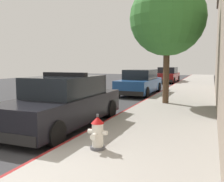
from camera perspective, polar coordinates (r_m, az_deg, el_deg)
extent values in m
cube|color=#353538|center=(14.90, -8.20, -1.64)|extent=(34.31, 60.00, 0.20)
cube|color=#9E9991|center=(12.96, 15.40, -2.25)|extent=(3.25, 60.00, 0.14)
cube|color=maroon|center=(13.25, 8.22, -1.90)|extent=(0.08, 60.00, 0.14)
cube|color=black|center=(9.20, 23.92, 14.89)|extent=(0.06, 1.30, 1.10)
cube|color=black|center=(16.17, 23.12, 11.01)|extent=(0.06, 1.30, 1.10)
cube|color=black|center=(7.84, -10.98, -3.88)|extent=(1.84, 4.80, 0.76)
cube|color=black|center=(7.88, -10.50, 1.17)|extent=(1.64, 2.50, 0.60)
cube|color=black|center=(6.12, -23.08, -9.68)|extent=(1.76, 0.16, 0.24)
cube|color=black|center=(9.90, -3.56, -3.17)|extent=(1.76, 0.16, 0.24)
cylinder|color=black|center=(9.75, -9.77, -3.40)|extent=(0.22, 0.64, 0.64)
cylinder|color=black|center=(8.98, -0.36, -4.15)|extent=(0.22, 0.64, 0.64)
cylinder|color=black|center=(6.06, -12.86, -9.50)|extent=(0.22, 0.64, 0.64)
cube|color=black|center=(7.81, -10.75, 3.77)|extent=(1.48, 0.20, 0.12)
cube|color=red|center=(8.00, -12.86, 3.78)|extent=(0.44, 0.18, 0.11)
cube|color=#1E33E0|center=(7.63, -8.53, 3.75)|extent=(0.44, 0.18, 0.11)
cube|color=navy|center=(15.89, 6.37, 1.36)|extent=(1.84, 4.80, 0.76)
cube|color=black|center=(15.99, 6.54, 3.83)|extent=(1.64, 2.50, 0.60)
cube|color=black|center=(13.69, 3.71, -0.51)|extent=(1.76, 0.16, 0.24)
cube|color=black|center=(18.17, 8.35, 1.13)|extent=(1.76, 0.16, 0.24)
cylinder|color=black|center=(17.78, 5.17, 1.06)|extent=(0.22, 0.64, 0.64)
cylinder|color=black|center=(17.36, 10.61, 0.85)|extent=(0.22, 0.64, 0.64)
cylinder|color=black|center=(14.58, 1.29, -0.08)|extent=(0.22, 0.64, 0.64)
cylinder|color=black|center=(14.06, 7.86, -0.38)|extent=(0.22, 0.64, 0.64)
cube|color=maroon|center=(26.09, 12.59, 3.19)|extent=(1.84, 4.80, 0.76)
cube|color=black|center=(26.21, 12.68, 4.69)|extent=(1.64, 2.50, 0.60)
cube|color=black|center=(23.80, 11.65, 2.30)|extent=(1.76, 0.16, 0.24)
cube|color=black|center=(28.41, 13.35, 2.90)|extent=(1.76, 0.16, 0.24)
cylinder|color=black|center=(27.92, 11.41, 2.89)|extent=(0.22, 0.64, 0.64)
cylinder|color=black|center=(27.66, 14.92, 2.77)|extent=(0.22, 0.64, 0.64)
cylinder|color=black|center=(24.59, 9.94, 2.46)|extent=(0.22, 0.64, 0.64)
cylinder|color=black|center=(24.29, 13.92, 2.32)|extent=(0.22, 0.64, 0.64)
cylinder|color=#4C4C51|center=(5.47, -3.29, -12.79)|extent=(0.32, 0.32, 0.06)
cylinder|color=silver|center=(5.38, -3.31, -9.97)|extent=(0.24, 0.24, 0.50)
cone|color=red|center=(5.30, -3.33, -6.65)|extent=(0.28, 0.28, 0.14)
cylinder|color=#4C4C51|center=(5.28, -3.33, -5.59)|extent=(0.05, 0.05, 0.06)
cylinder|color=silver|center=(5.44, -4.95, -9.15)|extent=(0.10, 0.10, 0.10)
cylinder|color=silver|center=(5.30, -1.62, -9.55)|extent=(0.10, 0.10, 0.10)
cylinder|color=silver|center=(5.22, -4.16, -10.37)|extent=(0.13, 0.12, 0.13)
cylinder|color=brown|center=(11.65, 12.27, 3.79)|extent=(0.28, 0.28, 2.65)
sphere|color=#387A33|center=(11.81, 12.56, 16.03)|extent=(3.37, 3.37, 3.37)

